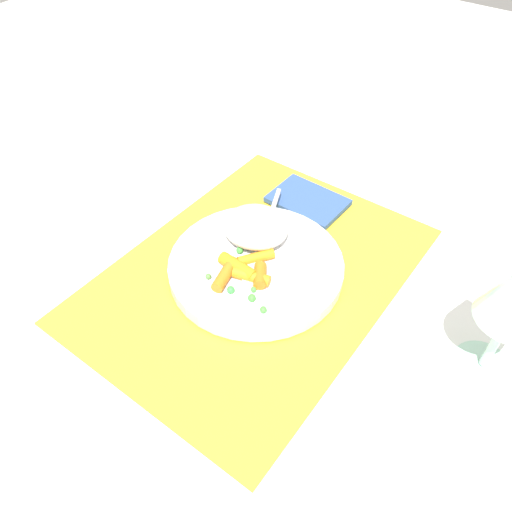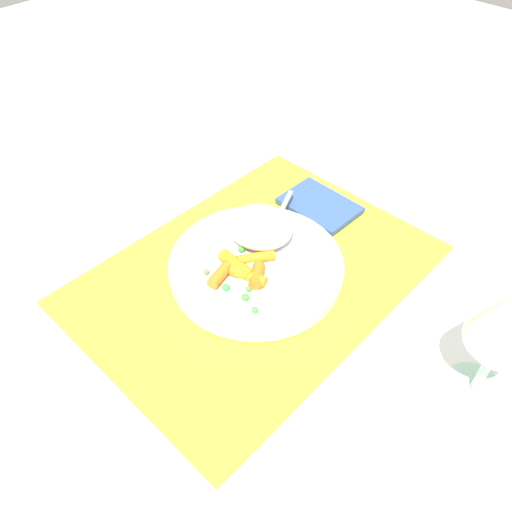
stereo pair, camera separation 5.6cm
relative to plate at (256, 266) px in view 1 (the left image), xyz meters
name	(u,v)px [view 1 (the left image)]	position (x,y,z in m)	size (l,w,h in m)	color
ground_plane	(256,274)	(0.00, 0.00, -0.02)	(2.40, 2.40, 0.00)	white
placemat	(256,273)	(0.00, 0.00, -0.01)	(0.46, 0.33, 0.01)	gold
plate	(256,266)	(0.00, 0.00, 0.00)	(0.23, 0.23, 0.02)	white
rice_mound	(256,227)	(-0.04, -0.03, 0.03)	(0.09, 0.09, 0.04)	beige
carrot_portion	(245,270)	(0.03, 0.00, 0.02)	(0.10, 0.08, 0.02)	orange
pea_scatter	(243,281)	(0.04, 0.01, 0.01)	(0.07, 0.10, 0.01)	#429043
fork	(262,243)	(-0.03, -0.01, 0.01)	(0.19, 0.09, 0.01)	silver
napkin	(308,201)	(-0.16, -0.02, -0.01)	(0.08, 0.11, 0.01)	#33518C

